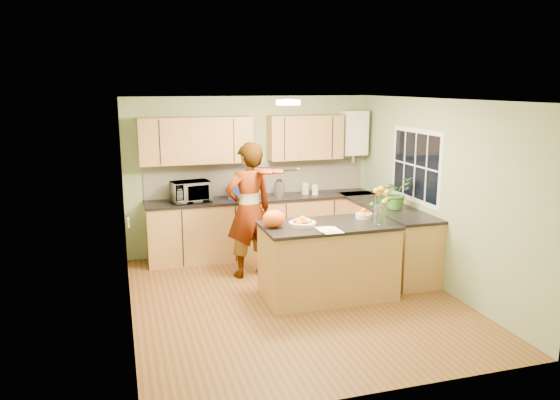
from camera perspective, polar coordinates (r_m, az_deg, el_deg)
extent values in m
plane|color=brown|center=(7.05, 1.54, -10.35)|extent=(4.50, 4.50, 0.00)
cube|color=white|center=(6.52, 1.67, 10.43)|extent=(4.00, 4.50, 0.02)
cube|color=gray|center=(8.80, -3.00, 2.63)|extent=(4.00, 0.02, 2.50)
cube|color=gray|center=(4.66, 10.35, -6.01)|extent=(4.00, 0.02, 2.50)
cube|color=gray|center=(6.35, -15.81, -1.45)|extent=(0.02, 4.50, 2.50)
cube|color=gray|center=(7.53, 16.21, 0.58)|extent=(0.02, 4.50, 2.50)
cube|color=#A87A43|center=(8.71, -1.83, -2.85)|extent=(3.60, 0.60, 0.90)
cube|color=black|center=(8.59, -1.84, 0.17)|extent=(3.64, 0.62, 0.04)
cube|color=#A87A43|center=(8.28, 10.96, -3.85)|extent=(0.60, 2.20, 0.90)
cube|color=black|center=(8.16, 11.03, -0.68)|extent=(0.62, 2.24, 0.04)
cube|color=white|center=(8.82, -2.34, 2.32)|extent=(3.60, 0.02, 0.52)
cube|color=#A87A43|center=(8.39, -8.78, 6.18)|extent=(1.70, 0.34, 0.70)
cube|color=#A87A43|center=(8.80, 2.64, 6.57)|extent=(1.20, 0.34, 0.70)
cube|color=white|center=(9.12, 7.70, 6.98)|extent=(0.40, 0.30, 0.72)
cylinder|color=silver|center=(9.16, 7.64, 4.49)|extent=(0.06, 0.06, 0.20)
cube|color=white|center=(7.98, 13.97, 3.51)|extent=(0.01, 1.30, 1.05)
cube|color=black|center=(7.98, 13.95, 3.51)|extent=(0.01, 1.18, 0.92)
cube|color=white|center=(5.75, -15.56, -2.29)|extent=(0.02, 0.09, 0.09)
cylinder|color=#FFEABF|center=(6.81, 0.86, 10.16)|extent=(0.30, 0.30, 0.06)
cylinder|color=white|center=(6.81, 0.86, 10.41)|extent=(0.10, 0.10, 0.02)
cube|color=#A87A43|center=(7.01, 5.03, -6.49)|extent=(1.64, 0.82, 0.92)
cube|color=black|center=(6.87, 5.11, -2.67)|extent=(1.68, 0.86, 0.04)
cylinder|color=beige|center=(6.74, 2.35, -2.52)|extent=(0.34, 0.34, 0.05)
cylinder|color=beige|center=(7.21, 8.74, -1.65)|extent=(0.21, 0.21, 0.06)
cylinder|color=silver|center=(6.92, 10.30, -1.51)|extent=(0.12, 0.12, 0.24)
ellipsoid|color=#FF5D15|center=(6.66, -0.64, -1.96)|extent=(0.35, 0.33, 0.21)
cube|color=white|center=(6.56, 5.27, -3.14)|extent=(0.23, 0.32, 0.01)
imported|color=#E09E89|center=(7.63, -3.27, -1.08)|extent=(0.78, 0.60, 1.91)
imported|color=white|center=(8.32, -9.29, 0.87)|extent=(0.62, 0.48, 0.31)
cube|color=navy|center=(8.46, -4.19, 0.99)|extent=(0.39, 0.35, 0.26)
cylinder|color=silver|center=(8.64, -0.08, 1.19)|extent=(0.17, 0.17, 0.24)
sphere|color=black|center=(8.61, -0.08, 2.25)|extent=(0.09, 0.09, 0.09)
cylinder|color=beige|center=(8.82, 2.68, 1.21)|extent=(0.15, 0.15, 0.18)
cylinder|color=white|center=(8.78, 3.70, 1.07)|extent=(0.11, 0.11, 0.16)
imported|color=#387426|center=(7.89, 12.03, 0.74)|extent=(0.52, 0.49, 0.47)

